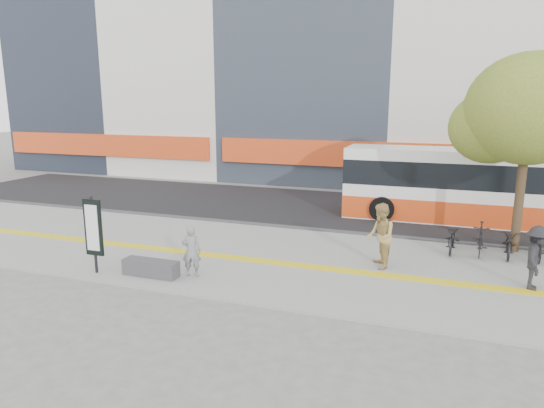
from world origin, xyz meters
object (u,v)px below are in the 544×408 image
(signboard, at_px, (93,229))
(pedestrian_tan, at_px, (380,236))
(seated_woman, at_px, (191,251))
(bus, at_px, (484,189))
(street_tree, at_px, (528,112))
(pedestrian_dark, at_px, (536,258))
(bench, at_px, (151,268))

(signboard, distance_m, pedestrian_tan, 8.12)
(signboard, distance_m, seated_woman, 2.82)
(bus, distance_m, seated_woman, 12.28)
(street_tree, distance_m, seated_woman, 11.02)
(signboard, relative_size, bus, 0.20)
(street_tree, xyz_separation_m, pedestrian_dark, (0.07, -3.54, -3.60))
(bench, distance_m, bus, 13.31)
(bench, distance_m, seated_woman, 1.25)
(signboard, height_order, pedestrian_tan, signboard)
(seated_woman, relative_size, pedestrian_dark, 0.87)
(bench, relative_size, signboard, 0.73)
(bench, relative_size, pedestrian_dark, 0.96)
(street_tree, bearing_deg, bench, -148.38)
(bus, relative_size, pedestrian_dark, 6.50)
(bench, distance_m, street_tree, 12.23)
(bus, distance_m, pedestrian_dark, 7.28)
(signboard, height_order, seated_woman, signboard)
(bench, bearing_deg, street_tree, 31.62)
(pedestrian_tan, bearing_deg, bench, -83.76)
(bench, distance_m, signboard, 1.94)
(seated_woman, distance_m, pedestrian_dark, 9.02)
(seated_woman, bearing_deg, signboard, -1.80)
(pedestrian_tan, xyz_separation_m, pedestrian_dark, (3.96, -0.35, -0.11))
(bench, xyz_separation_m, pedestrian_tan, (5.88, 2.84, 0.72))
(pedestrian_tan, bearing_deg, pedestrian_dark, 65.41)
(signboard, xyz_separation_m, seated_woman, (2.68, 0.67, -0.56))
(signboard, relative_size, pedestrian_dark, 1.31)
(bench, xyz_separation_m, bus, (9.05, 9.70, 1.12))
(bench, relative_size, seated_woman, 1.10)
(signboard, relative_size, pedestrian_tan, 1.16)
(pedestrian_tan, relative_size, pedestrian_dark, 1.13)
(pedestrian_dark, bearing_deg, bus, 15.82)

